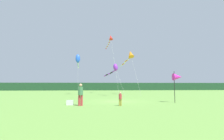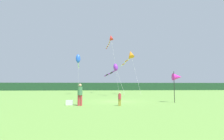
{
  "view_description": "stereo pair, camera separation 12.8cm",
  "coord_description": "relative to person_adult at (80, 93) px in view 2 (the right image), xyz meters",
  "views": [
    {
      "loc": [
        -2.42,
        -19.34,
        1.68
      ],
      "look_at": [
        0.0,
        6.0,
        3.83
      ],
      "focal_mm": 29.38,
      "sensor_mm": 36.0,
      "label": 1
    },
    {
      "loc": [
        -2.29,
        -19.36,
        1.68
      ],
      "look_at": [
        0.0,
        6.0,
        3.83
      ],
      "focal_mm": 29.38,
      "sensor_mm": 36.0,
      "label": 2
    }
  ],
  "objects": [
    {
      "name": "ground_plane",
      "position": [
        3.57,
        3.78,
        -1.02
      ],
      "size": [
        120.0,
        120.0,
        0.0
      ],
      "primitive_type": "plane",
      "color": "#6B9E42"
    },
    {
      "name": "distant_treeline",
      "position": [
        3.57,
        48.78,
        0.28
      ],
      "size": [
        108.0,
        2.6,
        2.61
      ],
      "primitive_type": "cube",
      "color": "#1E4228",
      "rests_on": "ground"
    },
    {
      "name": "person_adult",
      "position": [
        0.0,
        0.0,
        0.0
      ],
      "size": [
        0.4,
        0.4,
        1.83
      ],
      "color": "#B23338",
      "rests_on": "ground"
    },
    {
      "name": "person_child",
      "position": [
        3.29,
        -0.38,
        -0.39
      ],
      "size": [
        0.25,
        0.25,
        1.14
      ],
      "color": "olive",
      "rests_on": "ground"
    },
    {
      "name": "cooler_box",
      "position": [
        -0.94,
        0.59,
        -0.82
      ],
      "size": [
        0.58,
        0.35,
        0.41
      ],
      "primitive_type": "cube",
      "color": "silver",
      "rests_on": "ground"
    },
    {
      "name": "banner_flag_pole",
      "position": [
        9.37,
        1.93,
        1.48
      ],
      "size": [
        0.9,
        0.7,
        3.08
      ],
      "color": "black",
      "rests_on": "ground"
    },
    {
      "name": "kite_orange",
      "position": [
        7.78,
        18.06,
        6.39
      ],
      "size": [
        2.19,
        8.64,
        8.39
      ],
      "color": "#B2B2B2",
      "rests_on": "ground"
    },
    {
      "name": "kite_purple",
      "position": [
        4.38,
        14.28,
        3.43
      ],
      "size": [
        2.97,
        5.75,
        5.34
      ],
      "color": "#B2B2B2",
      "rests_on": "ground"
    },
    {
      "name": "kite_blue",
      "position": [
        -1.99,
        18.9,
        5.5
      ],
      "size": [
        0.99,
        5.26,
        7.52
      ],
      "color": "#B2B2B2",
      "rests_on": "ground"
    },
    {
      "name": "kite_red",
      "position": [
        4.41,
        22.59,
        10.53
      ],
      "size": [
        1.93,
        9.08,
        12.45
      ],
      "color": "#B2B2B2",
      "rests_on": "ground"
    }
  ]
}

